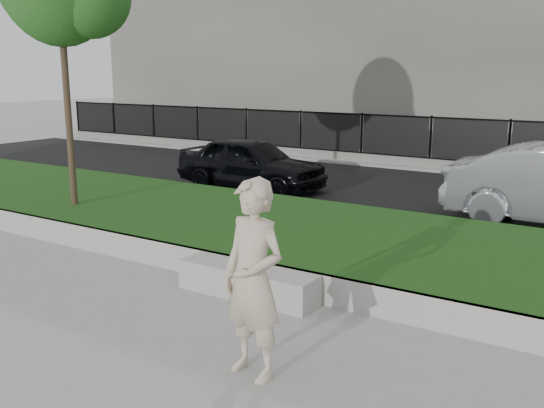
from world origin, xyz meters
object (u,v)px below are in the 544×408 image
Objects in this scene: book at (259,273)px; man at (253,280)px; stone_bench at (247,282)px; car_dark at (251,163)px.

man is at bearing -54.62° from book.
car_dark is at bearing 124.16° from stone_bench.
man is 9.29m from car_dark.
book is 7.45m from car_dark.
man is 1.93m from book.
man is at bearing -53.35° from stone_bench.
man is 7.99× the size of book.
car_dark is at bearing 128.30° from book.
car_dark is at bearing 134.60° from man.
stone_bench is 7.20m from car_dark.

